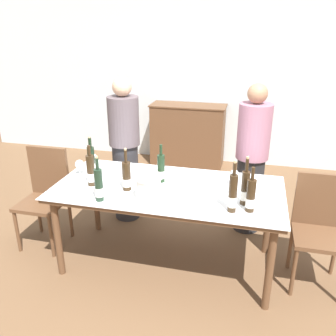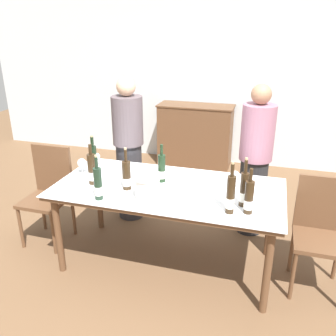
{
  "view_description": "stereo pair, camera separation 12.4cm",
  "coord_description": "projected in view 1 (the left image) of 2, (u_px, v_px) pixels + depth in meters",
  "views": [
    {
      "loc": [
        0.68,
        -2.71,
        2.08
      ],
      "look_at": [
        0.0,
        0.0,
        0.96
      ],
      "focal_mm": 38.0,
      "sensor_mm": 36.0,
      "label": 1
    },
    {
      "loc": [
        0.8,
        -2.68,
        2.08
      ],
      "look_at": [
        0.0,
        0.0,
        0.96
      ],
      "focal_mm": 38.0,
      "sensor_mm": 36.0,
      "label": 2
    }
  ],
  "objects": [
    {
      "name": "wine_bottle_6",
      "position": [
        91.0,
        161.0,
        3.3
      ],
      "size": [
        0.07,
        0.07,
        0.37
      ],
      "color": "black",
      "rests_on": "dining_table"
    },
    {
      "name": "back_wall",
      "position": [
        213.0,
        73.0,
        5.45
      ],
      "size": [
        8.0,
        0.1,
        2.8
      ],
      "color": "silver",
      "rests_on": "ground_plane"
    },
    {
      "name": "wine_bottle_5",
      "position": [
        99.0,
        186.0,
        2.8
      ],
      "size": [
        0.07,
        0.07,
        0.38
      ],
      "color": "#1E3323",
      "rests_on": "dining_table"
    },
    {
      "name": "person_guest_left",
      "position": [
        251.0,
        161.0,
        3.64
      ],
      "size": [
        0.33,
        0.33,
        1.57
      ],
      "color": "#262628",
      "rests_on": "ground_plane"
    },
    {
      "name": "wine_glass_0",
      "position": [
        93.0,
        158.0,
        3.48
      ],
      "size": [
        0.07,
        0.07,
        0.14
      ],
      "color": "white",
      "rests_on": "dining_table"
    },
    {
      "name": "dining_table",
      "position": [
        168.0,
        194.0,
        3.1
      ],
      "size": [
        1.97,
        0.97,
        0.78
      ],
      "color": "brown",
      "rests_on": "ground_plane"
    },
    {
      "name": "wine_bottle_3",
      "position": [
        161.0,
        169.0,
        3.15
      ],
      "size": [
        0.07,
        0.07,
        0.35
      ],
      "color": "black",
      "rests_on": "dining_table"
    },
    {
      "name": "ground_plane",
      "position": [
        168.0,
        261.0,
        3.37
      ],
      "size": [
        12.0,
        12.0,
        0.0
      ],
      "primitive_type": "plane",
      "color": "brown"
    },
    {
      "name": "wine_bottle_2",
      "position": [
        233.0,
        194.0,
        2.63
      ],
      "size": [
        0.07,
        0.07,
        0.41
      ],
      "color": "#332314",
      "rests_on": "dining_table"
    },
    {
      "name": "chair_right_end",
      "position": [
        319.0,
        223.0,
        2.96
      ],
      "size": [
        0.42,
        0.42,
        0.95
      ],
      "color": "brown",
      "rests_on": "ground_plane"
    },
    {
      "name": "chair_left_end",
      "position": [
        46.0,
        191.0,
        3.53
      ],
      "size": [
        0.42,
        0.42,
        0.98
      ],
      "color": "brown",
      "rests_on": "ground_plane"
    },
    {
      "name": "wine_bottle_0",
      "position": [
        251.0,
        196.0,
        2.64
      ],
      "size": [
        0.07,
        0.07,
        0.36
      ],
      "color": "#332314",
      "rests_on": "dining_table"
    },
    {
      "name": "ice_bucket",
      "position": [
        148.0,
        188.0,
        2.85
      ],
      "size": [
        0.21,
        0.21,
        0.18
      ],
      "color": "white",
      "rests_on": "dining_table"
    },
    {
      "name": "wine_bottle_7",
      "position": [
        127.0,
        177.0,
        2.99
      ],
      "size": [
        0.07,
        0.07,
        0.37
      ],
      "color": "#332314",
      "rests_on": "dining_table"
    },
    {
      "name": "wine_glass_2",
      "position": [
        234.0,
        174.0,
        3.09
      ],
      "size": [
        0.08,
        0.08,
        0.14
      ],
      "color": "white",
      "rests_on": "dining_table"
    },
    {
      "name": "sideboard_cabinet",
      "position": [
        188.0,
        135.0,
        5.61
      ],
      "size": [
        1.16,
        0.46,
        0.96
      ],
      "color": "brown",
      "rests_on": "ground_plane"
    },
    {
      "name": "wine_glass_1",
      "position": [
        80.0,
        165.0,
        3.31
      ],
      "size": [
        0.08,
        0.08,
        0.15
      ],
      "color": "white",
      "rests_on": "dining_table"
    },
    {
      "name": "person_host",
      "position": [
        125.0,
        152.0,
        3.88
      ],
      "size": [
        0.33,
        0.33,
        1.6
      ],
      "color": "#2D2D33",
      "rests_on": "ground_plane"
    },
    {
      "name": "wine_bottle_1",
      "position": [
        91.0,
        171.0,
        3.07
      ],
      "size": [
        0.07,
        0.07,
        0.37
      ],
      "color": "#332314",
      "rests_on": "dining_table"
    },
    {
      "name": "wine_bottle_4",
      "position": [
        245.0,
        188.0,
        2.74
      ],
      "size": [
        0.06,
        0.06,
        0.4
      ],
      "color": "#332314",
      "rests_on": "dining_table"
    }
  ]
}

